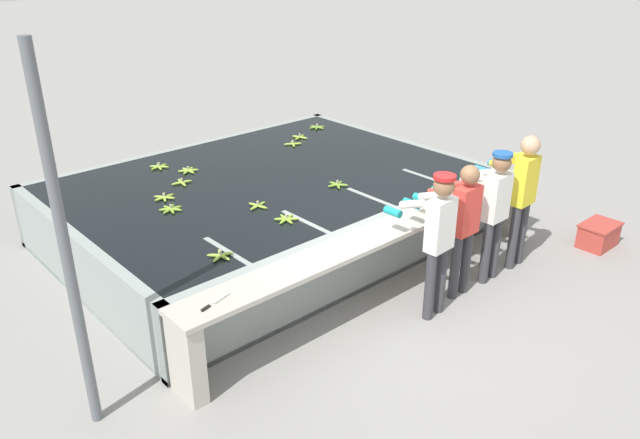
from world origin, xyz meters
name	(u,v)px	position (x,y,z in m)	size (l,w,h in m)	color
ground_plane	(398,304)	(0.00, 0.00, 0.00)	(80.00, 80.00, 0.00)	gray
wash_tank	(268,207)	(0.00, 2.38, 0.42)	(5.31, 3.88, 0.86)	gray
work_ledge	(386,247)	(0.00, 0.23, 0.63)	(5.31, 0.45, 0.86)	#B7B2A3
worker_0	(437,232)	(0.12, -0.36, 0.99)	(0.42, 0.72, 1.63)	#38383D
worker_1	(462,219)	(0.67, -0.28, 0.94)	(0.41, 0.71, 1.58)	#38383D
worker_2	(494,205)	(1.22, -0.31, 0.97)	(0.41, 0.72, 1.60)	#38383D
worker_3	(522,189)	(1.77, -0.33, 1.02)	(0.42, 0.72, 1.69)	#38383D
banana_bunch_floating_0	(286,219)	(-0.67, 1.14, 0.87)	(0.28, 0.28, 0.08)	#8CB738
banana_bunch_floating_1	(337,185)	(0.49, 1.53, 0.87)	(0.28, 0.27, 0.08)	#75A333
banana_bunch_floating_2	(300,137)	(1.47, 3.43, 0.87)	(0.27, 0.27, 0.08)	#9EC642
banana_bunch_floating_3	(258,206)	(-0.68, 1.66, 0.87)	(0.28, 0.28, 0.08)	#93BC3D
banana_bunch_floating_4	(164,197)	(-1.38, 2.63, 0.87)	(0.28, 0.27, 0.08)	#93BC3D
banana_bunch_floating_5	(220,255)	(-1.72, 0.90, 0.87)	(0.27, 0.27, 0.08)	#93BC3D
banana_bunch_floating_6	(159,167)	(-0.88, 3.67, 0.87)	(0.28, 0.28, 0.08)	#93BC3D
banana_bunch_floating_7	(293,144)	(1.16, 3.23, 0.87)	(0.26, 0.26, 0.08)	#9EC642
banana_bunch_floating_8	(171,209)	(-1.50, 2.26, 0.87)	(0.28, 0.28, 0.08)	#7FAD33
banana_bunch_floating_9	(188,170)	(-0.66, 3.27, 0.87)	(0.27, 0.28, 0.08)	#9EC642
banana_bunch_floating_10	(182,182)	(-0.96, 2.93, 0.87)	(0.28, 0.28, 0.08)	#9EC642
banana_bunch_floating_11	(317,127)	(2.05, 3.66, 0.87)	(0.28, 0.28, 0.08)	#75A333
knife_0	(211,304)	(-2.28, 0.19, 0.86)	(0.35, 0.12, 0.02)	silver
crate	(598,235)	(3.07, -0.82, 0.16)	(0.55, 0.39, 0.32)	#B73D33
support_post_left	(66,254)	(-3.31, 0.51, 1.60)	(0.09, 0.09, 3.20)	slate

